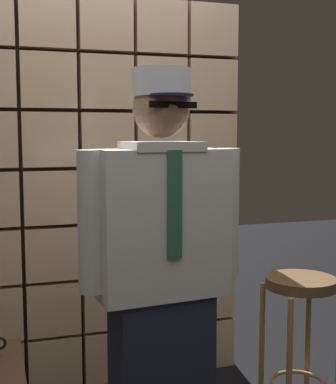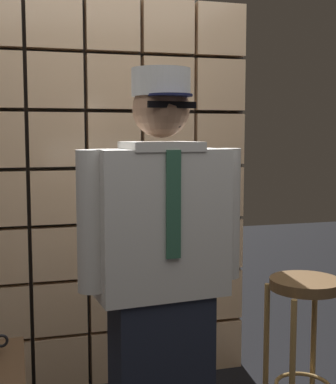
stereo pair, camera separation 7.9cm
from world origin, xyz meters
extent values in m
cube|color=#E0B78C|center=(-0.63, 1.33, 0.15)|extent=(0.29, 0.08, 0.29)
cube|color=#E0B78C|center=(-0.31, 1.33, 0.15)|extent=(0.29, 0.08, 0.29)
cube|color=#E0B78C|center=(0.00, 1.33, 0.15)|extent=(0.29, 0.08, 0.29)
cube|color=#E0B78C|center=(0.31, 1.33, 0.15)|extent=(0.29, 0.08, 0.29)
cube|color=#E0B78C|center=(0.63, 1.33, 0.15)|extent=(0.29, 0.08, 0.29)
cube|color=#E0B78C|center=(-0.63, 1.33, 0.46)|extent=(0.29, 0.08, 0.29)
cube|color=#E0B78C|center=(-0.31, 1.33, 0.46)|extent=(0.29, 0.08, 0.29)
cube|color=#E0B78C|center=(0.00, 1.33, 0.46)|extent=(0.29, 0.08, 0.29)
cube|color=#E0B78C|center=(0.31, 1.33, 0.46)|extent=(0.29, 0.08, 0.29)
cube|color=#E0B78C|center=(0.63, 1.33, 0.46)|extent=(0.29, 0.08, 0.29)
cube|color=#E0B78C|center=(-0.63, 1.33, 0.78)|extent=(0.29, 0.08, 0.29)
cube|color=#E0B78C|center=(-0.31, 1.33, 0.78)|extent=(0.29, 0.08, 0.29)
cube|color=#E0B78C|center=(0.00, 1.33, 0.78)|extent=(0.29, 0.08, 0.29)
cube|color=#E0B78C|center=(0.31, 1.33, 0.78)|extent=(0.29, 0.08, 0.29)
cube|color=#E0B78C|center=(0.63, 1.33, 0.78)|extent=(0.29, 0.08, 0.29)
cube|color=#E0B78C|center=(-0.31, 1.33, 1.09)|extent=(0.29, 0.08, 0.29)
cube|color=#E0B78C|center=(0.00, 1.33, 1.09)|extent=(0.29, 0.08, 0.29)
cube|color=#E0B78C|center=(0.31, 1.33, 1.09)|extent=(0.29, 0.08, 0.29)
cube|color=#E0B78C|center=(0.63, 1.33, 1.09)|extent=(0.29, 0.08, 0.29)
cube|color=#E0B78C|center=(-0.31, 1.33, 1.41)|extent=(0.29, 0.08, 0.29)
cube|color=#E0B78C|center=(0.00, 1.33, 1.41)|extent=(0.29, 0.08, 0.29)
cube|color=#E0B78C|center=(0.31, 1.33, 1.41)|extent=(0.29, 0.08, 0.29)
cube|color=#E0B78C|center=(0.63, 1.33, 1.41)|extent=(0.29, 0.08, 0.29)
cube|color=#E0B78C|center=(-0.31, 1.33, 1.72)|extent=(0.29, 0.08, 0.29)
cube|color=#E0B78C|center=(0.00, 1.33, 1.72)|extent=(0.29, 0.08, 0.29)
cube|color=#E0B78C|center=(0.31, 1.33, 1.72)|extent=(0.29, 0.08, 0.29)
cube|color=#E0B78C|center=(0.63, 1.33, 1.72)|extent=(0.29, 0.08, 0.29)
cube|color=#E0B78C|center=(-0.31, 1.33, 2.04)|extent=(0.29, 0.08, 0.29)
cube|color=#E0B78C|center=(0.00, 1.33, 2.04)|extent=(0.29, 0.08, 0.29)
cube|color=#E0B78C|center=(0.31, 1.33, 2.04)|extent=(0.29, 0.08, 0.29)
cube|color=#E0B78C|center=(0.63, 1.33, 2.04)|extent=(0.29, 0.08, 0.29)
cube|color=#38332D|center=(0.00, 1.38, 1.09)|extent=(1.59, 0.02, 2.22)
cube|color=silver|center=(0.00, 0.31, 1.09)|extent=(0.52, 0.27, 0.57)
cube|color=#33664C|center=(0.02, 0.20, 1.18)|extent=(0.06, 0.02, 0.40)
cube|color=silver|center=(0.00, 0.31, 1.39)|extent=(0.30, 0.26, 0.04)
sphere|color=#A87A5B|center=(0.00, 0.31, 1.53)|extent=(0.22, 0.22, 0.22)
ellipsoid|color=black|center=(0.01, 0.26, 1.49)|extent=(0.15, 0.09, 0.10)
cube|color=black|center=(0.01, 0.21, 1.54)|extent=(0.19, 0.03, 0.02)
cylinder|color=#191E47|center=(0.01, 0.23, 1.58)|extent=(0.18, 0.18, 0.01)
cylinder|color=white|center=(0.00, 0.31, 1.63)|extent=(0.22, 0.22, 0.10)
cylinder|color=silver|center=(0.29, 0.34, 1.12)|extent=(0.11, 0.11, 0.53)
cylinder|color=silver|center=(-0.28, 0.29, 1.12)|extent=(0.11, 0.11, 0.53)
cylinder|color=brown|center=(0.77, 0.55, 0.73)|extent=(0.34, 0.34, 0.05)
cylinder|color=tan|center=(0.64, 0.42, 0.35)|extent=(0.03, 0.03, 0.70)
cylinder|color=tan|center=(0.64, 0.68, 0.35)|extent=(0.03, 0.03, 0.70)
cylinder|color=tan|center=(0.91, 0.68, 0.35)|extent=(0.03, 0.03, 0.70)
torus|color=black|center=(-0.61, 0.53, 0.61)|extent=(0.06, 0.01, 0.06)
camera|label=1|loc=(-0.61, -1.66, 1.44)|focal=50.73mm
camera|label=2|loc=(-0.54, -1.69, 1.44)|focal=50.73mm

